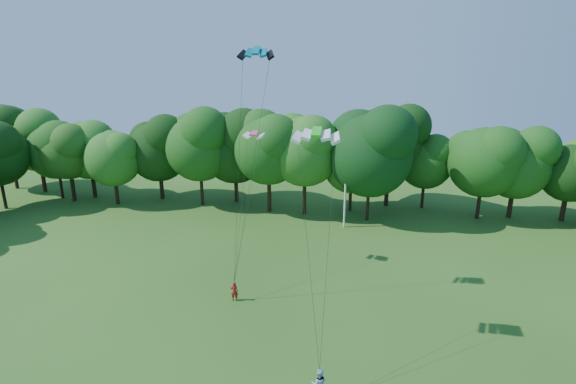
# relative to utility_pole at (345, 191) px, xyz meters

# --- Properties ---
(utility_pole) EXTENTS (1.68, 0.21, 8.41)m
(utility_pole) POSITION_rel_utility_pole_xyz_m (0.00, 0.00, 0.00)
(utility_pole) COLOR silver
(utility_pole) RESTS_ON ground
(kite_flyer_left) EXTENTS (0.65, 0.48, 1.62)m
(kite_flyer_left) POSITION_rel_utility_pole_xyz_m (-7.76, -17.54, -3.51)
(kite_flyer_left) COLOR maroon
(kite_flyer_left) RESTS_ON ground
(kite_flyer_right) EXTENTS (0.99, 0.81, 1.86)m
(kite_flyer_right) POSITION_rel_utility_pole_xyz_m (0.02, -26.94, -3.39)
(kite_flyer_right) COLOR #B2C9F7
(kite_flyer_right) RESTS_ON ground
(kite_teal) EXTENTS (2.56, 1.27, 0.65)m
(kite_teal) POSITION_rel_utility_pole_xyz_m (-6.10, -15.35, 14.78)
(kite_teal) COLOR #046C82
(kite_teal) RESTS_ON ground
(kite_green) EXTENTS (2.87, 1.32, 0.51)m
(kite_green) POSITION_rel_utility_pole_xyz_m (-1.00, -21.47, 10.07)
(kite_green) COLOR #22CA1E
(kite_green) RESTS_ON ground
(kite_pink) EXTENTS (2.00, 1.23, 0.34)m
(kite_pink) POSITION_rel_utility_pole_xyz_m (-7.63, -10.48, 7.97)
(kite_pink) COLOR #DF3E7F
(kite_pink) RESTS_ON ground
(tree_back_west) EXTENTS (7.71, 7.71, 11.21)m
(tree_back_west) POSITION_rel_utility_pole_xyz_m (-36.17, 3.41, 2.68)
(tree_back_west) COLOR #321F14
(tree_back_west) RESTS_ON ground
(tree_back_center) EXTENTS (10.47, 10.47, 15.23)m
(tree_back_center) POSITION_rel_utility_pole_xyz_m (2.58, 2.84, 5.20)
(tree_back_center) COLOR #311B13
(tree_back_center) RESTS_ON ground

